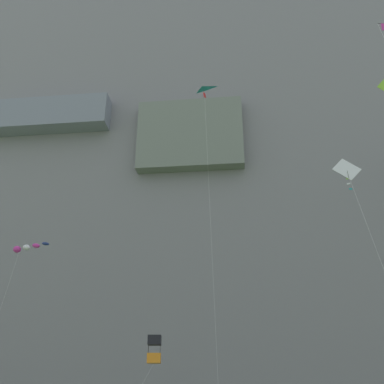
% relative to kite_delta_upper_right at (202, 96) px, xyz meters
% --- Properties ---
extents(cliff_face, '(180.00, 28.35, 80.99)m').
position_rel_kite_delta_upper_right_xyz_m(cliff_face, '(-2.70, 27.48, 10.99)').
color(cliff_face, gray).
rests_on(cliff_face, ground).
extents(kite_delta_upper_right, '(2.39, 6.04, 30.33)m').
position_rel_kite_delta_upper_right_xyz_m(kite_delta_upper_right, '(0.00, 0.00, 0.00)').
color(kite_delta_upper_right, teal).
rests_on(kite_delta_upper_right, ground).
extents(kite_box_mid_left, '(3.36, 1.96, 7.50)m').
position_rel_kite_delta_upper_right_xyz_m(kite_box_mid_left, '(-3.65, -1.10, -22.96)').
color(kite_box_mid_left, black).
rests_on(kite_box_mid_left, ground).
extents(kite_windsock_high_right, '(4.50, 1.46, 15.83)m').
position_rel_kite_delta_upper_right_xyz_m(kite_windsock_high_right, '(-15.81, 1.08, -14.22)').
color(kite_windsock_high_right, '#CC3399').
rests_on(kite_windsock_high_right, ground).
extents(kite_diamond_high_left, '(2.06, 4.31, 15.91)m').
position_rel_kite_delta_upper_right_xyz_m(kite_diamond_high_left, '(9.13, -11.86, -15.13)').
color(kite_diamond_high_left, white).
rests_on(kite_diamond_high_left, ground).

